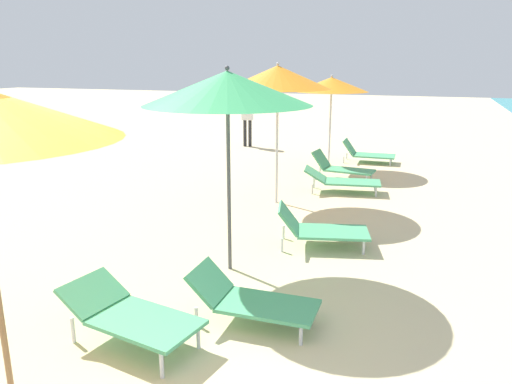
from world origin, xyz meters
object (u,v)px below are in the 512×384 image
object	(u,v)px
umbrella_second	(227,88)
lounger_farthest_inland	(341,167)
lounger_third_shoreside	(341,180)
lounger_nearest_shoreside	(130,314)
lounger_farthest_shoreside	(367,153)
lounger_second_shoreside	(320,228)
person_walking_near	(247,113)
umbrella_third	(278,77)
umbrella_farthest	(332,85)
lounger_second_inland	(250,299)

from	to	relation	value
umbrella_second	lounger_farthest_inland	world-z (taller)	umbrella_second
umbrella_second	lounger_third_shoreside	size ratio (longest dim) A/B	1.59
lounger_nearest_shoreside	lounger_farthest_shoreside	xyz separation A→B (m)	(1.03, 10.11, -0.06)
lounger_second_shoreside	person_walking_near	xyz separation A→B (m)	(-4.24, 8.23, 0.80)
lounger_nearest_shoreside	umbrella_second	size ratio (longest dim) A/B	0.57
umbrella_second	umbrella_third	distance (m)	3.36
umbrella_farthest	person_walking_near	bearing A→B (deg)	142.09
umbrella_third	lounger_third_shoreside	size ratio (longest dim) A/B	1.61
lounger_nearest_shoreside	umbrella_farthest	size ratio (longest dim) A/B	0.63
umbrella_second	lounger_nearest_shoreside	bearing A→B (deg)	-96.25
lounger_farthest_shoreside	person_walking_near	distance (m)	4.40
lounger_second_inland	umbrella_second	bearing A→B (deg)	120.34
lounger_second_inland	lounger_third_shoreside	bearing A→B (deg)	89.83
lounger_third_shoreside	lounger_nearest_shoreside	bearing A→B (deg)	-107.14
lounger_third_shoreside	lounger_farthest_shoreside	size ratio (longest dim) A/B	1.19
lounger_nearest_shoreside	umbrella_farthest	world-z (taller)	umbrella_farthest
umbrella_second	lounger_farthest_inland	distance (m)	6.14
lounger_farthest_shoreside	person_walking_near	world-z (taller)	person_walking_near
lounger_second_inland	lounger_farthest_inland	distance (m)	7.01
umbrella_third	person_walking_near	xyz separation A→B (m)	(-2.90, 6.13, -1.36)
lounger_farthest_inland	person_walking_near	world-z (taller)	person_walking_near
lounger_second_inland	umbrella_third	bearing A→B (deg)	103.14
lounger_third_shoreside	person_walking_near	xyz separation A→B (m)	(-3.99, 4.89, 0.82)
lounger_third_shoreside	lounger_farthest_shoreside	distance (m)	3.49
lounger_second_inland	umbrella_farthest	xyz separation A→B (m)	(-0.80, 8.22, 1.89)
lounger_second_shoreside	lounger_farthest_shoreside	world-z (taller)	lounger_second_shoreside
lounger_second_shoreside	umbrella_third	bearing A→B (deg)	108.21
lounger_second_shoreside	lounger_farthest_inland	bearing A→B (deg)	81.68
umbrella_farthest	lounger_farthest_shoreside	size ratio (longest dim) A/B	1.69
umbrella_second	lounger_third_shoreside	distance (m)	5.10
umbrella_third	lounger_farthest_inland	distance (m)	3.33
lounger_second_shoreside	lounger_farthest_inland	xyz separation A→B (m)	(-0.47, 4.49, 0.01)
umbrella_third	lounger_third_shoreside	bearing A→B (deg)	48.79
lounger_second_inland	person_walking_near	world-z (taller)	person_walking_near
umbrella_second	person_walking_near	world-z (taller)	umbrella_second
lounger_farthest_inland	lounger_second_shoreside	bearing A→B (deg)	-77.71
lounger_nearest_shoreside	lounger_second_inland	world-z (taller)	lounger_second_inland
lounger_second_shoreside	lounger_nearest_shoreside	bearing A→B (deg)	-124.19
person_walking_near	lounger_second_shoreside	bearing A→B (deg)	16.22
lounger_second_inland	umbrella_third	size ratio (longest dim) A/B	0.50
lounger_third_shoreside	lounger_second_inland	bearing A→B (deg)	-98.58
lounger_second_shoreside	umbrella_third	xyz separation A→B (m)	(-1.34, 2.10, 2.16)
lounger_nearest_shoreside	lounger_second_inland	size ratio (longest dim) A/B	1.11
lounger_third_shoreside	person_walking_near	size ratio (longest dim) A/B	0.95
umbrella_third	umbrella_second	bearing A→B (deg)	-83.67
umbrella_second	lounger_third_shoreside	world-z (taller)	umbrella_second
lounger_second_inland	person_walking_near	size ratio (longest dim) A/B	0.77
lounger_nearest_shoreside	lounger_second_shoreside	bearing A→B (deg)	80.69
umbrella_third	lounger_third_shoreside	world-z (taller)	umbrella_third
umbrella_second	person_walking_near	bearing A→B (deg)	109.08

